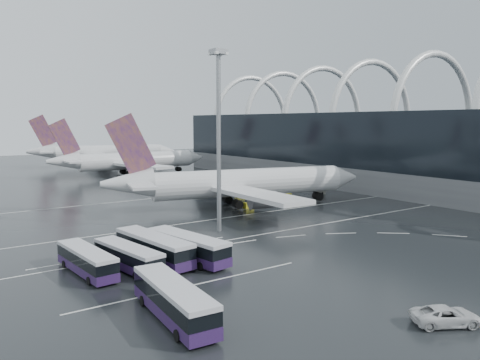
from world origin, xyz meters
TOP-DOWN VIEW (x-y plane):
  - ground at (0.00, 0.00)m, footprint 420.00×420.00m
  - terminal at (61.56, 19.84)m, footprint 42.00×160.00m
  - lane_marking_near at (0.00, -2.00)m, footprint 120.00×0.25m
  - lane_marking_mid at (0.00, 12.00)m, footprint 120.00×0.25m
  - lane_marking_far at (0.00, 40.00)m, footprint 120.00×0.25m
  - bus_bay_line_south at (-24.00, -16.00)m, footprint 28.00×0.25m
  - bus_bay_line_north at (-24.00, 0.00)m, footprint 28.00×0.25m
  - airliner_main at (6.63, 20.24)m, footprint 56.37×48.69m
  - airliner_gate_b at (9.69, 87.31)m, footprint 53.55×48.36m
  - airliner_gate_c at (13.46, 125.61)m, footprint 56.64×51.45m
  - bus_row_near_a at (-32.34, -5.55)m, footprint 3.70×12.20m
  - bus_row_near_b at (-27.82, -6.89)m, footprint 4.48×12.26m
  - bus_row_near_c at (-23.96, -5.70)m, footprint 4.91×14.13m
  - bus_row_near_d at (-20.20, -7.56)m, footprint 5.33×13.87m
  - bus_row_far_a at (-29.78, -22.66)m, footprint 4.01×13.47m
  - van_curve_a at (-10.88, -37.37)m, footprint 6.56×5.39m
  - floodlight_mast at (-8.16, 3.83)m, footprint 2.20×2.20m
  - gse_cart_belly_a at (22.14, 22.31)m, footprint 2.02×1.19m
  - gse_cart_belly_b at (26.59, 28.81)m, footprint 2.37×1.40m
  - gse_cart_belly_c at (7.64, 17.59)m, footprint 2.04×1.21m
  - gse_cart_belly_d at (32.90, 22.39)m, footprint 2.30×1.36m
  - gse_cart_belly_e at (15.06, 31.36)m, footprint 2.15×1.27m

SIDE VIEW (x-z plane):
  - ground at x=0.00m, z-range 0.00..0.00m
  - lane_marking_near at x=0.00m, z-range 0.00..0.01m
  - lane_marking_mid at x=0.00m, z-range 0.00..0.01m
  - lane_marking_far at x=0.00m, z-range 0.00..0.01m
  - bus_bay_line_south at x=-24.00m, z-range 0.00..0.01m
  - bus_bay_line_north at x=-24.00m, z-range 0.00..0.01m
  - gse_cart_belly_a at x=22.14m, z-range 0.00..1.10m
  - gse_cart_belly_c at x=7.64m, z-range 0.00..1.11m
  - gse_cart_belly_e at x=15.06m, z-range 0.00..1.17m
  - gse_cart_belly_d at x=32.90m, z-range 0.00..1.25m
  - gse_cart_belly_b at x=26.59m, z-range 0.00..1.29m
  - van_curve_a at x=-10.88m, z-range 0.00..1.66m
  - bus_row_near_b at x=-27.82m, z-range 0.15..3.10m
  - bus_row_near_a at x=-32.34m, z-range 0.15..3.11m
  - bus_row_far_a at x=-29.78m, z-range 0.16..3.43m
  - bus_row_near_d at x=-20.20m, z-range 0.17..3.50m
  - bus_row_near_c at x=-23.96m, z-range 0.17..3.58m
  - airliner_gate_b at x=9.69m, z-range -4.66..14.00m
  - airliner_main at x=6.63m, z-range -4.80..14.44m
  - airliner_gate_c at x=13.46m, z-range -5.09..15.27m
  - terminal at x=61.56m, z-range -6.58..28.32m
  - floodlight_mast at x=-8.16m, z-range 3.71..32.47m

